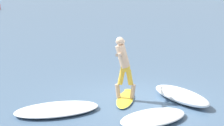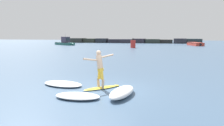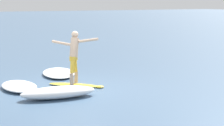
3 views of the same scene
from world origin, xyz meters
The scene contains 10 objects.
ground_plane centered at (0.00, 0.00, 0.00)m, with size 200.00×200.00×0.00m, color #45607F.
rock_jetty_breakwater centered at (-5.50, 62.00, 0.69)m, with size 42.85×5.08×1.52m.
surfboard centered at (-0.25, 0.17, 0.04)m, with size 1.71×1.70×0.21m.
surfer centered at (-0.33, 0.19, 1.16)m, with size 1.26×1.28×1.83m.
fishing_boat_near_jetty centered at (11.26, 47.94, 0.42)m, with size 3.41×7.41×0.79m.
small_boat_offshore centered at (-21.76, 43.58, 0.68)m, with size 7.49×5.70×3.07m.
channel_marker_buoy centered at (-2.80, 34.95, 0.81)m, with size 1.02×1.02×1.92m.
wave_foam_at_tail centered at (-2.43, 0.42, 0.09)m, with size 2.56×1.85×0.17m.
wave_foam_at_nose centered at (0.98, -0.92, 0.18)m, with size 1.16×2.40×0.35m.
wave_foam_beside centered at (-0.80, -1.63, 0.09)m, with size 1.97×1.14×0.19m.
Camera 2 is at (2.53, -10.09, 2.66)m, focal length 35.00 mm.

